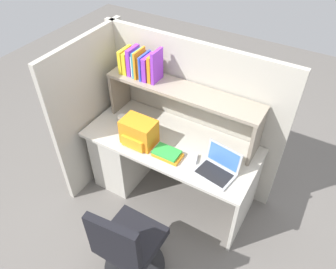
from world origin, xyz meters
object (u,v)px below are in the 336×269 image
(paper_cup, at_px, (122,120))
(backpack, at_px, (139,132))
(computer_mouse, at_px, (194,159))
(office_chair, at_px, (128,249))
(laptop, at_px, (218,167))

(paper_cup, bearing_deg, backpack, -24.40)
(computer_mouse, bearing_deg, backpack, 168.05)
(paper_cup, height_order, office_chair, office_chair)
(backpack, bearing_deg, office_chair, -62.83)
(computer_mouse, distance_m, paper_cup, 0.82)
(office_chair, bearing_deg, paper_cup, -58.31)
(backpack, distance_m, office_chair, 0.97)
(paper_cup, bearing_deg, office_chair, -52.78)
(laptop, distance_m, paper_cup, 1.05)
(laptop, height_order, backpack, backpack)
(laptop, height_order, computer_mouse, laptop)
(backpack, relative_size, computer_mouse, 2.88)
(computer_mouse, bearing_deg, office_chair, -116.58)
(computer_mouse, xyz_separation_m, paper_cup, (-0.81, 0.08, 0.03))
(office_chair, bearing_deg, computer_mouse, -104.64)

